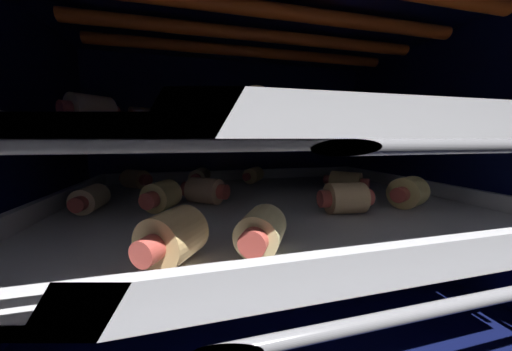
# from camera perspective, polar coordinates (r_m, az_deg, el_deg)

# --- Properties ---
(ground_plane) EXTENTS (0.54, 0.45, 0.01)m
(ground_plane) POSITION_cam_1_polar(r_m,az_deg,el_deg) (0.35, 2.30, -26.23)
(ground_plane) COLOR #0C1138
(oven_wall_back) EXTENTS (0.54, 0.01, 0.34)m
(oven_wall_back) POSITION_cam_1_polar(r_m,az_deg,el_deg) (0.50, -4.69, 5.54)
(oven_wall_back) COLOR #0C1138
(oven_wall_back) RESTS_ON ground_plane
(oven_wall_right) EXTENTS (0.01, 0.42, 0.34)m
(oven_wall_right) POSITION_cam_1_polar(r_m,az_deg,el_deg) (0.44, 37.31, 3.48)
(oven_wall_right) COLOR #0C1138
(oven_wall_right) RESTS_ON ground_plane
(heating_element) EXTENTS (0.41, 0.19, 0.01)m
(heating_element) POSITION_cam_1_polar(r_m,az_deg,el_deg) (0.31, 2.71, 31.05)
(heating_element) COLOR #F25919
(oven_rack_lower) EXTENTS (0.49, 0.42, 0.01)m
(oven_rack_lower) POSITION_cam_1_polar(r_m,az_deg,el_deg) (0.30, 2.44, -7.90)
(oven_rack_lower) COLOR slate
(baking_tray_lower) EXTENTS (0.45, 0.35, 0.02)m
(baking_tray_lower) POSITION_cam_1_polar(r_m,az_deg,el_deg) (0.30, 2.45, -6.24)
(baking_tray_lower) COLOR silver
(baking_tray_lower) RESTS_ON oven_rack_lower
(pig_in_blanket_lower_0) EXTENTS (0.06, 0.05, 0.03)m
(pig_in_blanket_lower_0) POSITION_cam_1_polar(r_m,az_deg,el_deg) (0.29, -11.50, -3.39)
(pig_in_blanket_lower_0) COLOR #E6B284
(pig_in_blanket_lower_0) RESTS_ON baking_tray_lower
(pig_in_blanket_lower_1) EXTENTS (0.05, 0.05, 0.03)m
(pig_in_blanket_lower_1) POSITION_cam_1_polar(r_m,az_deg,el_deg) (0.38, 19.69, -1.24)
(pig_in_blanket_lower_1) COLOR #E5B874
(pig_in_blanket_lower_1) RESTS_ON baking_tray_lower
(pig_in_blanket_lower_2) EXTENTS (0.05, 0.05, 0.03)m
(pig_in_blanket_lower_2) POSITION_cam_1_polar(r_m,az_deg,el_deg) (0.41, -25.65, -0.74)
(pig_in_blanket_lower_2) COLOR #E4B071
(pig_in_blanket_lower_2) RESTS_ON baking_tray_lower
(pig_in_blanket_lower_3) EXTENTS (0.05, 0.04, 0.03)m
(pig_in_blanket_lower_3) POSITION_cam_1_polar(r_m,az_deg,el_deg) (0.32, 31.19, -3.27)
(pig_in_blanket_lower_3) COLOR #D5BC6D
(pig_in_blanket_lower_3) RESTS_ON baking_tray_lower
(pig_in_blanket_lower_4) EXTENTS (0.05, 0.03, 0.03)m
(pig_in_blanket_lower_4) POSITION_cam_1_polar(r_m,az_deg,el_deg) (0.26, 19.62, -4.85)
(pig_in_blanket_lower_4) COLOR #E5B57B
(pig_in_blanket_lower_4) RESTS_ON baking_tray_lower
(pig_in_blanket_lower_5) EXTENTS (0.04, 0.05, 0.03)m
(pig_in_blanket_lower_5) POSITION_cam_1_polar(r_m,az_deg,el_deg) (0.42, -0.58, 0.12)
(pig_in_blanket_lower_5) COLOR #DBB96F
(pig_in_blanket_lower_5) RESTS_ON baking_tray_lower
(pig_in_blanket_lower_6) EXTENTS (0.03, 0.06, 0.03)m
(pig_in_blanket_lower_6) POSITION_cam_1_polar(r_m,az_deg,el_deg) (0.31, -33.49, -4.41)
(pig_in_blanket_lower_6) COLOR #DBB587
(pig_in_blanket_lower_6) RESTS_ON baking_tray_lower
(pig_in_blanket_lower_7) EXTENTS (0.04, 0.05, 0.03)m
(pig_in_blanket_lower_7) POSITION_cam_1_polar(r_m,az_deg,el_deg) (0.28, -20.62, -4.33)
(pig_in_blanket_lower_7) COLOR #DBC06F
(pig_in_blanket_lower_7) RESTS_ON baking_tray_lower
(pig_in_blanket_lower_8) EXTENTS (0.04, 0.06, 0.03)m
(pig_in_blanket_lower_8) POSITION_cam_1_polar(r_m,az_deg,el_deg) (0.41, -12.64, -0.26)
(pig_in_blanket_lower_8) COLOR #DBB886
(pig_in_blanket_lower_8) RESTS_ON baking_tray_lower
(pig_in_blanket_lower_9) EXTENTS (0.04, 0.05, 0.03)m
(pig_in_blanket_lower_9) POSITION_cam_1_polar(r_m,az_deg,el_deg) (0.17, 1.20, -12.46)
(pig_in_blanket_lower_9) COLOR #D6C485
(pig_in_blanket_lower_9) RESTS_ON baking_tray_lower
(pig_in_blanket_lower_10) EXTENTS (0.04, 0.05, 0.03)m
(pig_in_blanket_lower_10) POSITION_cam_1_polar(r_m,az_deg,el_deg) (0.16, -18.39, -13.06)
(pig_in_blanket_lower_10) COLOR #DDB371
(pig_in_blanket_lower_10) RESTS_ON baking_tray_lower
(oven_rack_upper) EXTENTS (0.49, 0.42, 0.01)m
(oven_rack_upper) POSITION_cam_1_polar(r_m,az_deg,el_deg) (0.29, 2.54, 7.69)
(oven_rack_upper) COLOR slate
(baking_tray_upper) EXTENTS (0.45, 0.35, 0.02)m
(baking_tray_upper) POSITION_cam_1_polar(r_m,az_deg,el_deg) (0.29, 2.55, 9.60)
(baking_tray_upper) COLOR silver
(baking_tray_upper) RESTS_ON oven_rack_upper
(pig_in_blanket_upper_0) EXTENTS (0.05, 0.05, 0.03)m
(pig_in_blanket_upper_0) POSITION_cam_1_polar(r_m,az_deg,el_deg) (0.25, -5.63, 14.62)
(pig_in_blanket_upper_0) COLOR #DFB985
(pig_in_blanket_upper_0) RESTS_ON baking_tray_upper
(pig_in_blanket_upper_1) EXTENTS (0.03, 0.06, 0.03)m
(pig_in_blanket_upper_1) POSITION_cam_1_polar(r_m,az_deg,el_deg) (0.20, -1.02, 15.13)
(pig_in_blanket_upper_1) COLOR #DDB979
(pig_in_blanket_upper_1) RESTS_ON baking_tray_upper
(pig_in_blanket_upper_2) EXTENTS (0.04, 0.04, 0.03)m
(pig_in_blanket_upper_2) POSITION_cam_1_polar(r_m,az_deg,el_deg) (0.28, -33.35, 12.18)
(pig_in_blanket_upper_2) COLOR #DFBF87
(pig_in_blanket_upper_2) RESTS_ON baking_tray_upper
(pig_in_blanket_upper_3) EXTENTS (0.06, 0.04, 0.03)m
(pig_in_blanket_upper_3) POSITION_cam_1_polar(r_m,az_deg,el_deg) (0.34, -23.54, 11.71)
(pig_in_blanket_upper_3) COLOR #EBC785
(pig_in_blanket_upper_3) RESTS_ON baking_tray_upper
(pig_in_blanket_upper_4) EXTENTS (0.05, 0.04, 0.03)m
(pig_in_blanket_upper_4) POSITION_cam_1_polar(r_m,az_deg,el_deg) (0.43, 2.80, 11.97)
(pig_in_blanket_upper_4) COLOR #DBBC7A
(pig_in_blanket_upper_4) RESTS_ON baking_tray_upper
(pig_in_blanket_upper_5) EXTENTS (0.05, 0.04, 0.03)m
(pig_in_blanket_upper_5) POSITION_cam_1_polar(r_m,az_deg,el_deg) (0.46, 16.80, 11.20)
(pig_in_blanket_upper_5) COLOR #DAB675
(pig_in_blanket_upper_5) RESTS_ON baking_tray_upper
(pig_in_blanket_upper_6) EXTENTS (0.05, 0.05, 0.03)m
(pig_in_blanket_upper_6) POSITION_cam_1_polar(r_m,az_deg,el_deg) (0.39, -6.59, 12.31)
(pig_in_blanket_upper_6) COLOR #E4B479
(pig_in_blanket_upper_6) RESTS_ON baking_tray_upper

